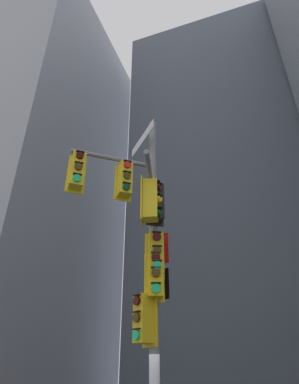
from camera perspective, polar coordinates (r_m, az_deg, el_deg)
The scene contains 3 objects.
building_tower_left at distance 29.39m, azimuth -22.51°, elevation 2.37°, with size 14.02×14.02×33.04m, color #9399A3.
building_mid_block at distance 31.47m, azimuth 17.54°, elevation -1.84°, with size 17.60×17.60×31.97m, color #4C5460.
signal_pole_assembly at distance 7.98m, azimuth -1.36°, elevation -8.00°, with size 2.58×2.49×8.98m.
Camera 1 is at (2.48, -7.33, 2.15)m, focal length 30.12 mm.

